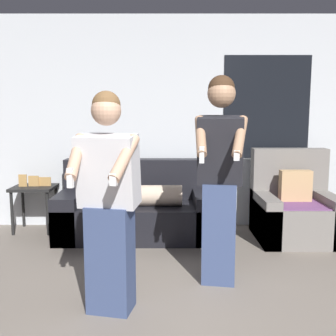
{
  "coord_description": "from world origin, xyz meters",
  "views": [
    {
      "loc": [
        -0.08,
        -1.92,
        1.47
      ],
      "look_at": [
        -0.07,
        1.14,
        1.05
      ],
      "focal_mm": 42.0,
      "sensor_mm": 36.0,
      "label": 1
    }
  ],
  "objects_px": {
    "couch": "(138,210)",
    "side_table": "(33,192)",
    "person_right": "(219,177)",
    "person_left": "(108,204)",
    "armchair": "(293,210)"
  },
  "relations": [
    {
      "from": "couch",
      "to": "person_left",
      "type": "xyz_separation_m",
      "value": [
        -0.07,
        -1.86,
        0.51
      ]
    },
    {
      "from": "armchair",
      "to": "person_right",
      "type": "relative_size",
      "value": 0.59
    },
    {
      "from": "armchair",
      "to": "person_left",
      "type": "relative_size",
      "value": 0.64
    },
    {
      "from": "person_left",
      "to": "person_right",
      "type": "bearing_deg",
      "value": 29.97
    },
    {
      "from": "armchair",
      "to": "person_left",
      "type": "distance_m",
      "value": 2.64
    },
    {
      "from": "couch",
      "to": "person_left",
      "type": "bearing_deg",
      "value": -92.31
    },
    {
      "from": "person_left",
      "to": "person_right",
      "type": "xyz_separation_m",
      "value": [
        0.87,
        0.5,
        0.11
      ]
    },
    {
      "from": "side_table",
      "to": "person_right",
      "type": "relative_size",
      "value": 0.4
    },
    {
      "from": "couch",
      "to": "person_right",
      "type": "height_order",
      "value": "person_right"
    },
    {
      "from": "side_table",
      "to": "person_right",
      "type": "bearing_deg",
      "value": -35.88
    },
    {
      "from": "couch",
      "to": "side_table",
      "type": "xyz_separation_m",
      "value": [
        -1.32,
        0.18,
        0.18
      ]
    },
    {
      "from": "armchair",
      "to": "side_table",
      "type": "distance_m",
      "value": 3.19
    },
    {
      "from": "side_table",
      "to": "person_right",
      "type": "distance_m",
      "value": 2.65
    },
    {
      "from": "couch",
      "to": "person_right",
      "type": "bearing_deg",
      "value": -59.41
    },
    {
      "from": "couch",
      "to": "person_right",
      "type": "relative_size",
      "value": 1.06
    }
  ]
}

